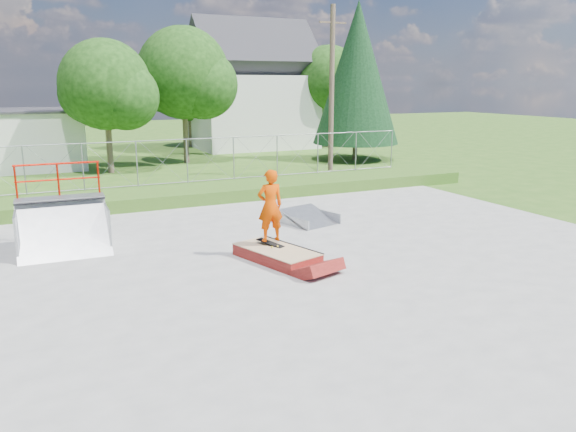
# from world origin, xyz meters

# --- Properties ---
(ground) EXTENTS (120.00, 120.00, 0.00)m
(ground) POSITION_xyz_m (0.00, 0.00, 0.00)
(ground) COLOR #2F5919
(ground) RESTS_ON ground
(concrete_pad) EXTENTS (20.00, 16.00, 0.04)m
(concrete_pad) POSITION_xyz_m (0.00, 0.00, 0.02)
(concrete_pad) COLOR gray
(concrete_pad) RESTS_ON ground
(grass_berm) EXTENTS (24.00, 3.00, 0.50)m
(grass_berm) POSITION_xyz_m (0.00, 9.50, 0.25)
(grass_berm) COLOR #2F5919
(grass_berm) RESTS_ON ground
(grind_box) EXTENTS (1.74, 2.54, 0.34)m
(grind_box) POSITION_xyz_m (-0.31, 0.86, 0.17)
(grind_box) COLOR maroon
(grind_box) RESTS_ON concrete_pad
(quarter_pipe) EXTENTS (2.37, 2.03, 2.32)m
(quarter_pipe) POSITION_xyz_m (-5.17, 4.01, 1.16)
(quarter_pipe) COLOR #93969A
(quarter_pipe) RESTS_ON concrete_pad
(flat_bank_ramp) EXTENTS (1.79, 1.86, 0.44)m
(flat_bank_ramp) POSITION_xyz_m (2.26, 4.00, 0.22)
(flat_bank_ramp) COLOR #93969A
(flat_bank_ramp) RESTS_ON concrete_pad
(skateboard) EXTENTS (0.58, 0.80, 0.13)m
(skateboard) POSITION_xyz_m (-0.33, 1.23, 0.39)
(skateboard) COLOR black
(skateboard) RESTS_ON grind_box
(skater) EXTENTS (0.70, 0.47, 1.87)m
(skater) POSITION_xyz_m (-0.33, 1.23, 1.33)
(skater) COLOR #E34200
(skater) RESTS_ON grind_box
(chain_link_fence) EXTENTS (20.00, 0.06, 1.80)m
(chain_link_fence) POSITION_xyz_m (0.00, 10.50, 1.40)
(chain_link_fence) COLOR gray
(chain_link_fence) RESTS_ON grass_berm
(gable_house) EXTENTS (8.40, 6.08, 8.94)m
(gable_house) POSITION_xyz_m (9.00, 26.00, 3.84)
(gable_house) COLOR silver
(gable_house) RESTS_ON ground
(utility_pole) EXTENTS (0.24, 0.24, 8.00)m
(utility_pole) POSITION_xyz_m (7.50, 12.00, 4.00)
(utility_pole) COLOR brown
(utility_pole) RESTS_ON ground
(tree_left_near) EXTENTS (4.76, 4.48, 6.65)m
(tree_left_near) POSITION_xyz_m (-1.75, 17.83, 4.24)
(tree_left_near) COLOR brown
(tree_left_near) RESTS_ON ground
(tree_center) EXTENTS (5.44, 5.12, 7.60)m
(tree_center) POSITION_xyz_m (2.78, 19.81, 4.85)
(tree_center) COLOR brown
(tree_center) RESTS_ON ground
(tree_right_far) EXTENTS (5.10, 4.80, 7.12)m
(tree_right_far) POSITION_xyz_m (14.27, 23.82, 4.54)
(tree_right_far) COLOR brown
(tree_right_far) RESTS_ON ground
(tree_back_mid) EXTENTS (4.08, 3.84, 5.70)m
(tree_back_mid) POSITION_xyz_m (5.21, 27.86, 3.63)
(tree_back_mid) COLOR brown
(tree_back_mid) RESTS_ON ground
(conifer_tree) EXTENTS (5.04, 5.04, 9.10)m
(conifer_tree) POSITION_xyz_m (12.00, 17.00, 5.05)
(conifer_tree) COLOR brown
(conifer_tree) RESTS_ON ground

